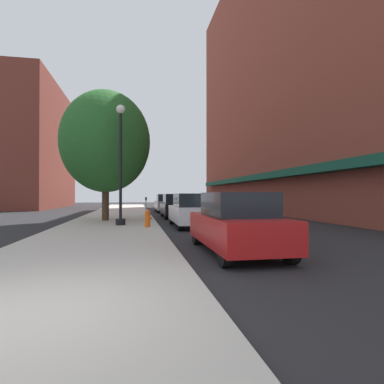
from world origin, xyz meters
name	(u,v)px	position (x,y,z in m)	size (l,w,h in m)	color
ground_plane	(174,217)	(4.00, 18.00, 0.00)	(90.00, 90.00, 0.00)	#232326
sidewalk_slab	(118,216)	(0.00, 19.00, 0.06)	(4.80, 50.00, 0.12)	#B7B2A8
building_right_brick	(287,66)	(14.99, 22.00, 13.49)	(6.80, 40.00, 27.03)	brown
building_far_background	(36,148)	(-11.01, 37.00, 7.45)	(6.80, 18.00, 14.94)	brown
lamppost	(121,162)	(0.55, 11.30, 3.20)	(0.48, 0.48, 5.90)	black
fire_hydrant	(148,218)	(1.82, 10.14, 0.52)	(0.33, 0.26, 0.79)	#E05614
parking_meter_near	(146,203)	(2.05, 19.54, 0.95)	(0.14, 0.09, 1.31)	slate
tree_near	(106,142)	(-0.45, 14.36, 4.70)	(5.14, 5.14, 7.54)	#422D1E
car_red	(236,223)	(4.00, 3.96, 0.81)	(1.80, 4.30, 1.66)	black
car_white	(191,211)	(4.00, 10.93, 0.81)	(1.80, 4.30, 1.66)	black
car_black	(175,206)	(4.00, 17.15, 0.81)	(1.80, 4.30, 1.66)	black
car_silver	(166,203)	(4.00, 24.09, 0.81)	(1.80, 4.30, 1.66)	black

